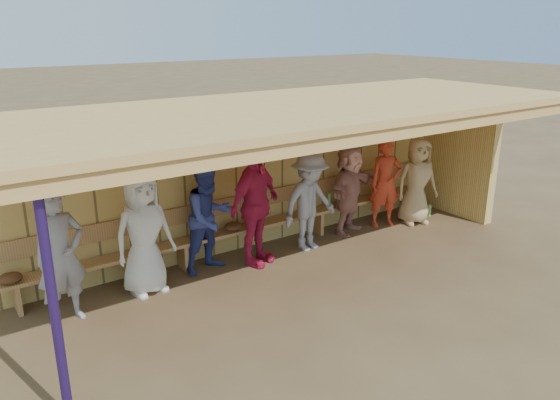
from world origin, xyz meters
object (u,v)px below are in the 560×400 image
at_px(player_b, 144,234).
at_px(player_d, 255,205).
at_px(player_c, 209,217).
at_px(player_f, 349,189).
at_px(player_h, 417,181).
at_px(player_g, 385,183).
at_px(bench, 253,219).
at_px(player_a, 61,257).
at_px(player_e, 310,202).

xyz_separation_m(player_b, player_d, (1.73, -0.06, 0.10)).
xyz_separation_m(player_c, player_f, (2.73, 0.00, -0.03)).
xyz_separation_m(player_c, player_h, (4.07, -0.34, -0.03)).
relative_size(player_f, player_g, 0.99).
xyz_separation_m(player_b, bench, (2.01, 0.44, -0.33)).
relative_size(player_d, player_h, 1.19).
bearing_deg(player_a, player_f, -10.31).
height_order(player_c, player_d, player_d).
relative_size(player_d, bench, 0.25).
distance_m(player_e, player_g, 1.80).
distance_m(player_g, bench, 2.60).
xyz_separation_m(player_d, player_f, (2.05, 0.20, -0.15)).
xyz_separation_m(player_g, player_h, (0.58, -0.23, -0.01)).
height_order(player_a, player_g, player_a).
bearing_deg(player_a, bench, -2.73).
bearing_deg(player_f, player_d, 162.45).
bearing_deg(bench, player_f, -9.71).
distance_m(player_a, player_g, 5.68).
bearing_deg(player_c, player_a, 177.51).
relative_size(player_a, player_h, 1.08).
bearing_deg(player_a, player_b, -4.69).
distance_m(player_d, player_g, 2.82).
relative_size(player_c, player_e, 1.03).
relative_size(player_e, player_h, 1.01).
bearing_deg(player_c, player_g, -12.71).
height_order(player_b, player_f, player_b).
bearing_deg(player_e, player_f, 5.09).
relative_size(player_d, player_f, 1.19).
height_order(player_d, player_h, player_d).
bearing_deg(player_b, player_c, 0.74).
bearing_deg(player_a, player_c, -5.69).
bearing_deg(player_g, player_b, -159.96).
xyz_separation_m(player_b, player_g, (4.55, 0.02, -0.05)).
distance_m(player_a, player_b, 1.14).
bearing_deg(player_a, player_g, -11.96).
distance_m(player_b, player_h, 5.14).
bearing_deg(player_g, player_c, -162.10).
relative_size(player_b, player_g, 1.06).
bearing_deg(player_c, player_f, -10.84).
height_order(player_d, bench, player_d).
xyz_separation_m(player_c, player_g, (3.50, -0.11, -0.02)).
bearing_deg(player_h, player_d, -163.85).
bearing_deg(player_b, player_f, -4.51).
bearing_deg(player_d, player_b, 155.27).
bearing_deg(player_d, player_a, 159.75).
height_order(player_e, player_h, player_e).
height_order(player_a, player_e, player_a).
distance_m(player_a, player_e, 3.88).
bearing_deg(player_c, bench, 7.01).
distance_m(player_b, player_e, 2.76).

